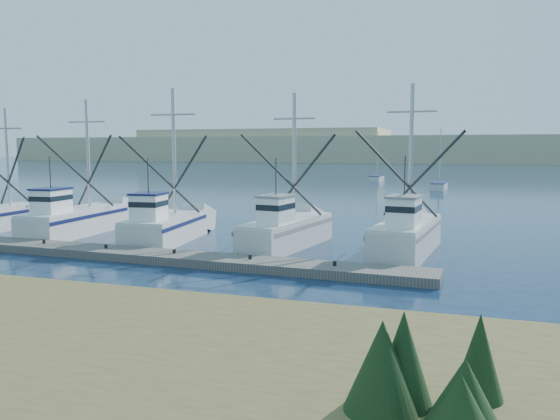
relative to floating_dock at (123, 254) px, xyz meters
name	(u,v)px	position (x,y,z in m)	size (l,w,h in m)	color
ground	(241,301)	(8.66, -5.55, -0.21)	(500.00, 500.00, 0.00)	#0C1C36
floating_dock	(123,254)	(0.00, 0.00, 0.00)	(30.97, 2.06, 0.41)	#65605A
dune_ridge	(437,149)	(8.66, 204.45, 4.79)	(360.00, 60.00, 10.00)	tan
trawler_fleet	(168,225)	(-0.26, 5.04, 0.77)	(30.04, 8.64, 9.01)	silver
sailboat_near	(439,186)	(13.94, 51.71, 0.29)	(2.07, 5.96, 8.10)	silver
sailboat_far	(377,178)	(3.58, 67.42, 0.30)	(1.85, 5.34, 8.10)	silver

